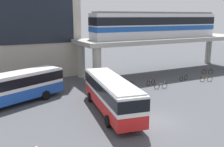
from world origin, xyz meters
name	(u,v)px	position (x,y,z in m)	size (l,w,h in m)	color
ground_plane	(103,91)	(0.00, 10.00, 0.00)	(120.00, 120.00, 0.00)	#47494F
elevated_platform	(165,42)	(13.13, 15.21, 4.84)	(28.19, 7.28, 5.60)	#9E9B93
train	(157,25)	(11.43, 15.21, 7.56)	(21.10, 2.96, 3.84)	silver
bus_main	(111,92)	(-2.33, 3.37, 1.99)	(4.33, 11.31, 3.22)	red
bus_secondary	(12,86)	(-10.25, 9.75, 1.99)	(11.13, 6.75, 3.22)	#1E4CB2
bicycle_green	(184,78)	(12.19, 9.53, 0.36)	(1.76, 0.46, 1.04)	black
bicycle_silver	(161,86)	(6.75, 7.64, 0.36)	(1.77, 0.39, 1.04)	black
bicycle_black	(207,72)	(18.35, 11.00, 0.36)	(1.65, 0.80, 1.04)	black
bicycle_brown	(151,82)	(6.68, 9.64, 0.36)	(1.71, 0.64, 1.04)	black
bicycle_orange	(206,79)	(14.49, 7.62, 0.36)	(1.67, 0.75, 1.04)	black
bicycle_red	(127,84)	(3.40, 10.25, 0.36)	(1.71, 0.65, 1.04)	black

